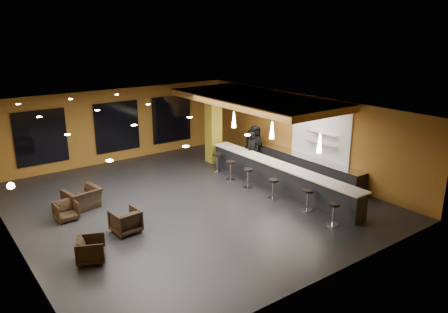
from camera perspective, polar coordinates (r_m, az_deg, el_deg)
floor at (r=16.59m, az=-4.57°, el=-6.06°), size 12.00×13.00×0.10m
ceiling at (r=15.55m, az=-4.88°, el=6.25°), size 12.00×13.00×0.10m
wall_back at (r=21.66m, az=-13.91°, el=3.97°), size 12.00×0.10×3.50m
wall_front at (r=11.28m, az=13.27°, el=-7.95°), size 12.00×0.10×3.50m
wall_left at (r=13.98m, az=-26.36°, el=-4.38°), size 0.10×13.00×3.50m
wall_right at (r=19.70m, az=10.42°, el=2.94°), size 0.10×13.00×3.50m
wood_soffit at (r=18.70m, az=4.07°, el=7.47°), size 3.60×8.00×0.28m
window_left at (r=20.54m, az=-22.79°, el=2.30°), size 2.20×0.06×2.40m
window_center at (r=21.57m, az=-13.79°, el=3.79°), size 2.20×0.06×2.40m
window_right at (r=22.85m, az=-6.84°, el=4.88°), size 2.20×0.06×2.40m
tile_backsplash at (r=18.93m, az=12.46°, el=3.03°), size 0.06×3.20×2.40m
bar_counter at (r=17.74m, az=7.19°, el=-2.69°), size 0.60×8.00×1.00m
bar_top at (r=17.58m, az=7.25°, el=-1.08°), size 0.78×8.10×0.05m
prep_counter at (r=19.45m, az=10.47°, el=-1.29°), size 0.70×6.00×0.86m
prep_top at (r=19.32m, az=10.54°, el=-0.01°), size 0.72×6.00×0.03m
wall_shelf_lower at (r=18.80m, az=12.56°, el=1.66°), size 0.30×1.50×0.03m
wall_shelf_upper at (r=18.69m, az=12.64°, el=3.00°), size 0.30×1.50×0.03m
column at (r=20.82m, az=-1.40°, el=3.96°), size 0.60×0.60×3.50m
wall_sconce at (r=14.46m, az=-26.10°, el=-3.47°), size 0.22×0.22×0.22m
pendant_0 at (r=15.88m, az=12.38°, el=1.70°), size 0.20×0.20×0.70m
pendant_1 at (r=17.57m, az=6.29°, el=3.44°), size 0.20×0.20×0.70m
pendant_2 at (r=19.44m, az=1.31°, el=4.84°), size 0.20×0.20×0.70m
staff_a at (r=19.54m, az=3.73°, el=0.57°), size 0.74×0.56×1.85m
staff_b at (r=21.02m, az=3.61°, el=1.40°), size 0.92×0.79×1.61m
staff_c at (r=20.69m, az=4.06°, el=1.52°), size 0.99×0.71×1.88m
armchair_a at (r=13.03m, az=-16.98°, el=-11.56°), size 1.02×1.01×0.71m
armchair_b at (r=14.41m, az=-12.74°, el=-8.23°), size 0.89×0.91×0.77m
armchair_c at (r=15.86m, az=-19.94°, el=-6.70°), size 0.72×0.75×0.66m
armchair_d at (r=16.63m, az=-18.05°, el=-5.23°), size 1.33×1.21×0.76m
bar_stool_0 at (r=14.93m, az=14.13°, el=-6.94°), size 0.40×0.40×0.78m
bar_stool_1 at (r=15.88m, az=10.88°, el=-5.24°), size 0.40×0.40×0.79m
bar_stool_2 at (r=16.72m, az=6.44°, el=-3.89°), size 0.40×0.40×0.78m
bar_stool_3 at (r=17.72m, az=3.15°, el=-2.52°), size 0.42×0.42×0.82m
bar_stool_4 at (r=18.61m, az=0.88°, el=-1.51°), size 0.42×0.42×0.83m
bar_stool_5 at (r=19.71m, az=-0.91°, el=-0.45°), size 0.42×0.42×0.83m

